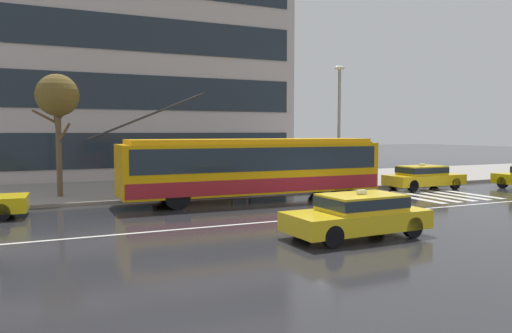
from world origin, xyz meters
The scene contains 19 objects.
ground_plane centered at (0.00, 0.00, 0.00)m, with size 160.00×160.00×0.00m, color #27272A.
sidewalk_slab centered at (0.00, 10.34, 0.07)m, with size 80.00×10.00×0.14m, color gray.
crosswalk_stripe_edge_near centered at (5.34, 1.67, 0.00)m, with size 0.44×4.40×0.01m, color beige.
crosswalk_stripe_inner_a centered at (6.24, 1.67, 0.00)m, with size 0.44×4.40×0.01m, color beige.
crosswalk_stripe_center centered at (7.14, 1.67, 0.00)m, with size 0.44×4.40×0.01m, color beige.
crosswalk_stripe_inner_b centered at (8.04, 1.67, 0.00)m, with size 0.44×4.40×0.01m, color beige.
crosswalk_stripe_edge_far centered at (8.94, 1.67, 0.00)m, with size 0.44×4.40×0.01m, color beige.
lane_centre_line centered at (0.00, -1.20, 0.00)m, with size 72.00×0.14×0.01m, color silver.
trolleybus centered at (-1.84, 3.74, 1.54)m, with size 12.97×2.74×4.74m.
taxi_ahead_of_bus centered at (8.36, 4.04, 0.70)m, with size 4.42×1.75×1.39m.
taxi_oncoming_near centered at (-2.12, -4.45, 0.70)m, with size 4.36×1.99×1.39m.
bus_shelter centered at (-2.95, 7.21, 1.96)m, with size 4.05×1.70×2.41m.
pedestrian_at_shelter centered at (-1.54, 7.13, 1.69)m, with size 1.31×1.31×1.96m.
pedestrian_approaching_curb centered at (-0.17, 7.94, 1.81)m, with size 1.48×1.48×2.01m.
pedestrian_walking_past centered at (-5.73, 6.46, 1.14)m, with size 0.50×0.50×1.69m.
pedestrian_waiting_by_pole centered at (-4.65, 5.98, 1.73)m, with size 1.28×1.28×1.96m.
street_lamp centered at (4.08, 5.80, 3.97)m, with size 0.60×0.32×6.45m.
street_tree_bare centered at (-9.77, 7.80, 4.65)m, with size 2.05×1.92×5.57m.
office_tower_corner_left centered at (-4.32, 20.23, 10.97)m, with size 21.13×11.88×21.91m.
Camera 1 is at (-10.72, -16.14, 3.10)m, focal length 34.20 mm.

